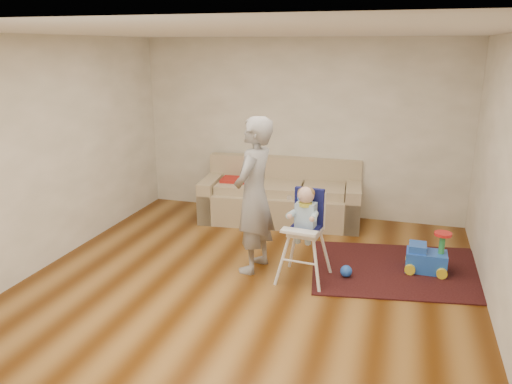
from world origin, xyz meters
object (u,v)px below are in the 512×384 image
(toy_ball, at_px, (346,271))
(high_chair, at_px, (305,236))
(adult, at_px, (254,196))
(ride_on_toy, at_px, (427,251))
(side_table, at_px, (225,203))
(sofa, at_px, (281,191))

(toy_ball, bearing_deg, high_chair, -159.94)
(toy_ball, bearing_deg, adult, -176.89)
(ride_on_toy, bearing_deg, side_table, 159.06)
(sofa, bearing_deg, side_table, -178.09)
(ride_on_toy, bearing_deg, sofa, 149.19)
(toy_ball, xyz_separation_m, high_chair, (-0.46, -0.17, 0.45))
(sofa, distance_m, ride_on_toy, 2.46)
(side_table, distance_m, adult, 2.04)
(side_table, height_order, toy_ball, side_table)
(sofa, relative_size, side_table, 5.30)
(sofa, relative_size, adult, 1.34)
(adult, bearing_deg, toy_ball, 101.69)
(side_table, relative_size, toy_ball, 3.36)
(ride_on_toy, relative_size, high_chair, 0.45)
(side_table, height_order, ride_on_toy, ride_on_toy)
(high_chair, bearing_deg, adult, 175.23)
(ride_on_toy, bearing_deg, toy_ball, -153.18)
(sofa, height_order, high_chair, high_chair)
(side_table, height_order, high_chair, high_chair)
(toy_ball, distance_m, high_chair, 0.67)
(side_table, bearing_deg, high_chair, -47.76)
(side_table, bearing_deg, ride_on_toy, -21.57)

